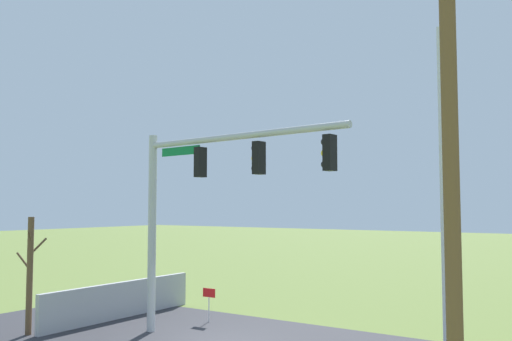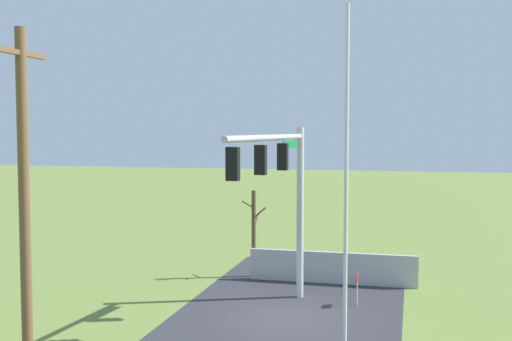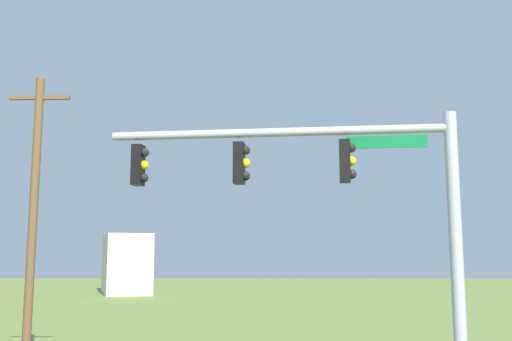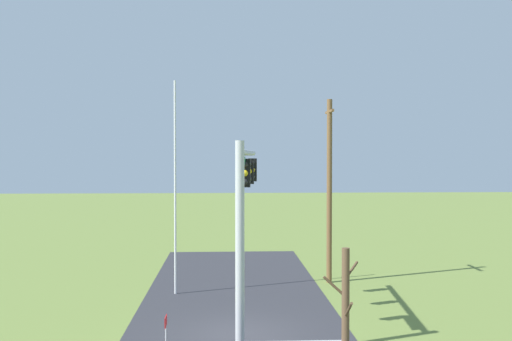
% 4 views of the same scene
% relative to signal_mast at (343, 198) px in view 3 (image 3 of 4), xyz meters
% --- Properties ---
extents(signal_mast, '(7.87, 1.03, 6.70)m').
position_rel_signal_mast_xyz_m(signal_mast, '(0.00, 0.00, 0.00)').
color(signal_mast, '#B2B5BA').
rests_on(signal_mast, ground_plane).
extents(utility_pole, '(1.90, 0.26, 9.00)m').
position_rel_signal_mast_xyz_m(utility_pole, '(-8.81, 4.43, -0.16)').
color(utility_pole, brown).
rests_on(utility_pole, ground_plane).
extents(distant_building, '(6.56, 9.19, 5.51)m').
position_rel_signal_mast_xyz_m(distant_building, '(-15.40, 42.49, -2.07)').
color(distant_building, beige).
rests_on(distant_building, ground_plane).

